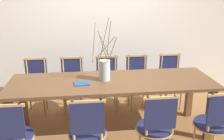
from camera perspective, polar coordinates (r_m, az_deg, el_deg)
ground_plane at (r=3.69m, az=0.00°, el=-13.82°), size 16.00×16.00×0.00m
wall_rear at (r=4.41m, az=-2.01°, el=13.49°), size 12.00×0.06×3.20m
dining_table at (r=3.38m, az=0.00°, el=-3.99°), size 2.74×0.88×0.78m
chair_near_leftend at (r=2.89m, az=-21.85°, el=-13.58°), size 0.43×0.43×0.90m
chair_near_left at (r=2.79m, az=-5.63°, el=-13.49°), size 0.43×0.43×0.90m
chair_near_center at (r=2.90m, az=10.02°, el=-12.41°), size 0.43×0.43×0.90m
chair_near_right at (r=3.15m, az=22.36°, el=-10.92°), size 0.43×0.43×0.90m
chair_far_leftend at (r=4.18m, az=-16.99°, el=-3.19°), size 0.43×0.43×0.90m
chair_far_left at (r=4.11m, az=-9.06°, el=-2.95°), size 0.43×0.43×0.90m
chair_far_center at (r=4.12m, az=-1.01°, el=-2.65°), size 0.43×0.43×0.90m
chair_far_right at (r=4.20m, az=5.87°, el=-2.35°), size 0.43×0.43×0.90m
chair_far_rightend at (r=4.36m, az=13.31°, el=-1.98°), size 0.43×0.43×0.90m
vase_centerpiece at (r=3.32m, az=-1.70°, el=0.12°), size 0.32×0.27×0.82m
book_stack at (r=3.25m, az=-6.89°, el=-3.08°), size 0.21×0.16×0.01m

